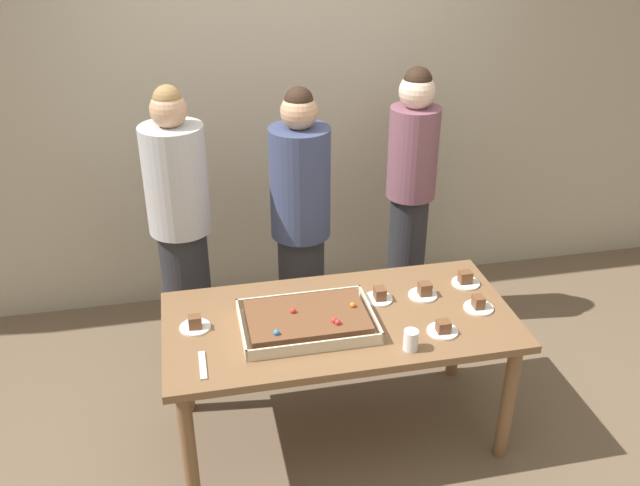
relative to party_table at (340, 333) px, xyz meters
The scene contains 15 objects.
ground_plane 0.64m from the party_table, ahead, with size 12.00×12.00×0.00m, color brown.
interior_back_panel 1.81m from the party_table, 90.00° to the left, with size 8.00×0.12×3.00m, color #B2A893.
party_table is the anchor object (origin of this frame).
sheet_cake 0.22m from the party_table, 167.18° to the right, with size 0.64×0.44×0.10m.
plated_slice_near_left 0.29m from the party_table, 27.05° to the left, with size 0.15×0.15×0.07m.
plated_slice_near_right 0.76m from the party_table, 13.65° to the left, with size 0.15×0.15×0.07m.
plated_slice_far_left 0.71m from the party_table, ahead, with size 0.15×0.15×0.07m.
plated_slice_far_right 0.50m from the party_table, 13.04° to the left, with size 0.15×0.15×0.07m.
plated_slice_center_front 0.72m from the party_table, behind, with size 0.15×0.15×0.07m.
plated_slice_center_back 0.52m from the party_table, 25.99° to the right, with size 0.15×0.15×0.07m.
drink_cup_nearest 0.43m from the party_table, 50.34° to the right, with size 0.07×0.07×0.10m, color white.
cake_server_utensil 0.73m from the party_table, 160.58° to the right, with size 0.03×0.20×0.01m, color silver.
person_serving_front 0.80m from the party_table, 94.09° to the left, with size 0.34×0.34×1.69m.
person_green_shirt_behind 1.12m from the party_table, 132.31° to the left, with size 0.35×0.35×1.73m.
person_striped_tie_right 1.26m from the party_table, 55.61° to the left, with size 0.31×0.31×1.70m.
Camera 1 is at (-0.68, -2.74, 2.65)m, focal length 38.48 mm.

